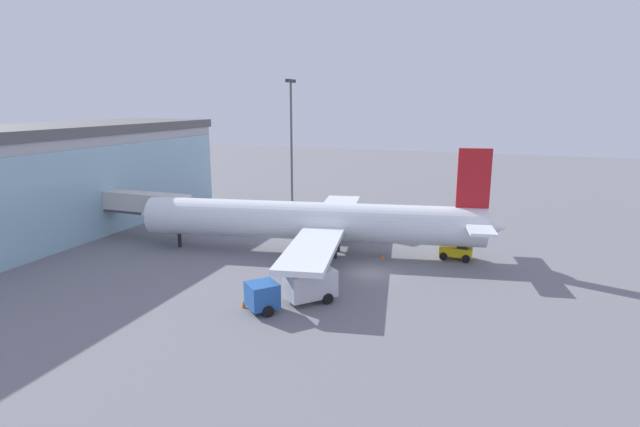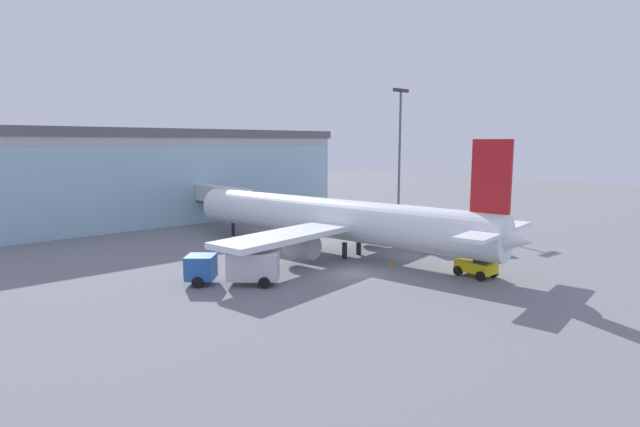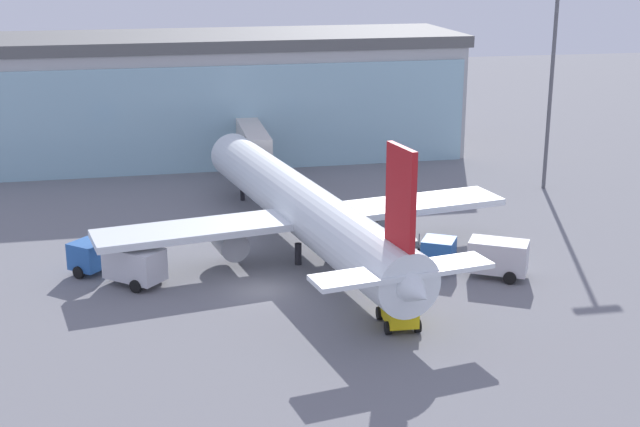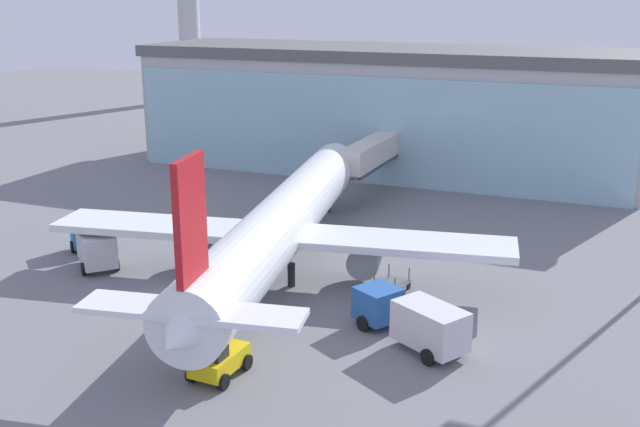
% 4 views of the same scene
% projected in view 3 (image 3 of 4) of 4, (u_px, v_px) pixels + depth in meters
% --- Properties ---
extents(ground, '(240.00, 240.00, 0.00)m').
position_uv_depth(ground, '(262.00, 291.00, 59.96)').
color(ground, slate).
extents(terminal_building, '(53.96, 16.91, 13.14)m').
position_uv_depth(terminal_building, '(213.00, 95.00, 96.77)').
color(terminal_building, '#B1B1B1').
rests_on(terminal_building, ground).
extents(jet_bridge, '(2.29, 13.28, 5.47)m').
position_uv_depth(jet_bridge, '(252.00, 140.00, 86.56)').
color(jet_bridge, beige).
rests_on(jet_bridge, ground).
extents(apron_light_mast, '(3.20, 0.40, 19.32)m').
position_uv_depth(apron_light_mast, '(552.00, 68.00, 81.77)').
color(apron_light_mast, '#59595E').
rests_on(apron_light_mast, ground).
extents(airplane, '(31.37, 39.35, 11.52)m').
position_uv_depth(airplane, '(303.00, 208.00, 66.21)').
color(airplane, white).
rests_on(airplane, ground).
extents(catering_truck, '(6.95, 6.45, 2.65)m').
position_uv_depth(catering_truck, '(119.00, 261.00, 61.24)').
color(catering_truck, '#2659A5').
rests_on(catering_truck, ground).
extents(fuel_truck, '(7.44, 5.51, 2.65)m').
position_uv_depth(fuel_truck, '(479.00, 255.00, 62.40)').
color(fuel_truck, '#2659A5').
rests_on(fuel_truck, ground).
extents(baggage_cart, '(1.90, 2.96, 1.50)m').
position_uv_depth(baggage_cart, '(407.00, 242.00, 68.20)').
color(baggage_cart, slate).
rests_on(baggage_cart, ground).
extents(pushback_tug, '(2.23, 3.25, 2.30)m').
position_uv_depth(pushback_tug, '(399.00, 311.00, 54.10)').
color(pushback_tug, yellow).
rests_on(pushback_tug, ground).
extents(safety_cone_nose, '(0.36, 0.36, 0.55)m').
position_uv_depth(safety_cone_nose, '(333.00, 282.00, 60.72)').
color(safety_cone_nose, orange).
rests_on(safety_cone_nose, ground).
extents(safety_cone_wingtip, '(0.36, 0.36, 0.55)m').
position_uv_depth(safety_cone_wingtip, '(94.00, 261.00, 64.66)').
color(safety_cone_wingtip, orange).
rests_on(safety_cone_wingtip, ground).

